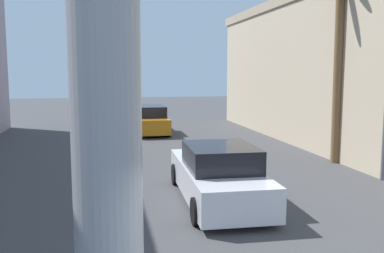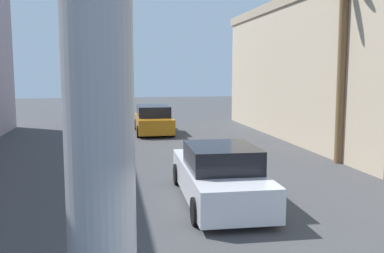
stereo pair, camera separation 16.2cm
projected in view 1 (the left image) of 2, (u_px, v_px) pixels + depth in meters
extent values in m
plane|color=#424244|center=(167.00, 178.00, 13.96)|extent=(92.23, 92.23, 0.00)
cylinder|color=black|center=(176.00, 174.00, 13.17)|extent=(0.24, 0.65, 0.64)
cylinder|color=black|center=(232.00, 172.00, 13.46)|extent=(0.24, 0.65, 0.64)
cylinder|color=black|center=(197.00, 211.00, 9.66)|extent=(0.24, 0.65, 0.64)
cylinder|color=black|center=(272.00, 207.00, 9.95)|extent=(0.24, 0.65, 0.64)
cube|color=silver|center=(217.00, 180.00, 11.53)|extent=(2.03, 5.18, 0.80)
cube|color=black|center=(221.00, 157.00, 11.07)|extent=(1.78, 2.21, 0.60)
cylinder|color=black|center=(131.00, 124.00, 25.77)|extent=(0.23, 0.64, 0.64)
cylinder|color=black|center=(161.00, 124.00, 26.11)|extent=(0.23, 0.64, 0.64)
cylinder|color=black|center=(135.00, 132.00, 22.59)|extent=(0.23, 0.64, 0.64)
cylinder|color=black|center=(169.00, 131.00, 22.93)|extent=(0.23, 0.64, 0.64)
cube|color=#BF7214|center=(149.00, 123.00, 24.32)|extent=(1.96, 4.69, 0.80)
cube|color=black|center=(149.00, 111.00, 24.23)|extent=(1.79, 2.58, 0.60)
cylinder|color=brown|center=(338.00, 71.00, 15.97)|extent=(0.38, 0.35, 7.00)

